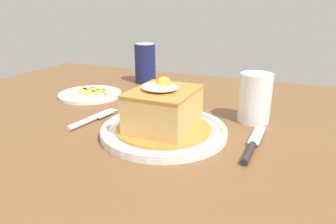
% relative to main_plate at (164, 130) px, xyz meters
% --- Properties ---
extents(dining_table, '(1.45, 0.93, 0.76)m').
position_rel_main_plate_xyz_m(dining_table, '(0.02, 0.07, -0.11)').
color(dining_table, brown).
rests_on(dining_table, ground_plane).
extents(main_plate, '(0.24, 0.24, 0.02)m').
position_rel_main_plate_xyz_m(main_plate, '(0.00, 0.00, 0.00)').
color(main_plate, white).
rests_on(main_plate, dining_table).
extents(sandwich_meal, '(0.18, 0.18, 0.10)m').
position_rel_main_plate_xyz_m(sandwich_meal, '(-0.00, -0.00, 0.04)').
color(sandwich_meal, orange).
rests_on(sandwich_meal, main_plate).
extents(fork, '(0.03, 0.14, 0.01)m').
position_rel_main_plate_xyz_m(fork, '(-0.17, -0.01, -0.00)').
color(fork, silver).
rests_on(fork, dining_table).
extents(knife, '(0.02, 0.17, 0.01)m').
position_rel_main_plate_xyz_m(knife, '(0.17, -0.00, -0.00)').
color(knife, '#262628').
rests_on(knife, dining_table).
extents(soda_can, '(0.07, 0.07, 0.12)m').
position_rel_main_plate_xyz_m(soda_can, '(-0.23, 0.36, 0.05)').
color(soda_can, '#191E51').
rests_on(soda_can, dining_table).
extents(drinking_glass, '(0.07, 0.07, 0.10)m').
position_rel_main_plate_xyz_m(drinking_glass, '(0.15, 0.15, 0.04)').
color(drinking_glass, '#3F2314').
rests_on(drinking_glass, dining_table).
extents(side_plate_fries, '(0.17, 0.17, 0.02)m').
position_rel_main_plate_xyz_m(side_plate_fries, '(-0.30, 0.16, -0.00)').
color(side_plate_fries, white).
rests_on(side_plate_fries, dining_table).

